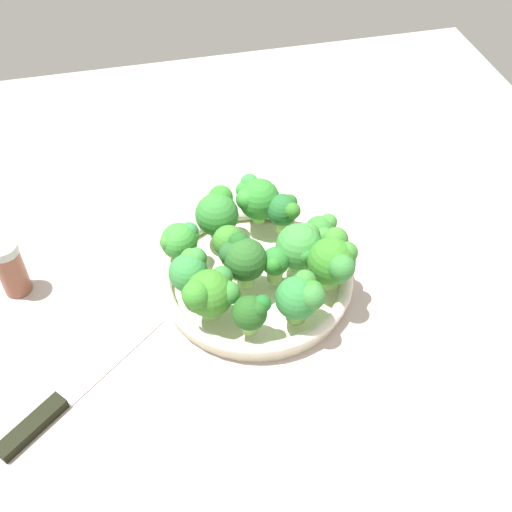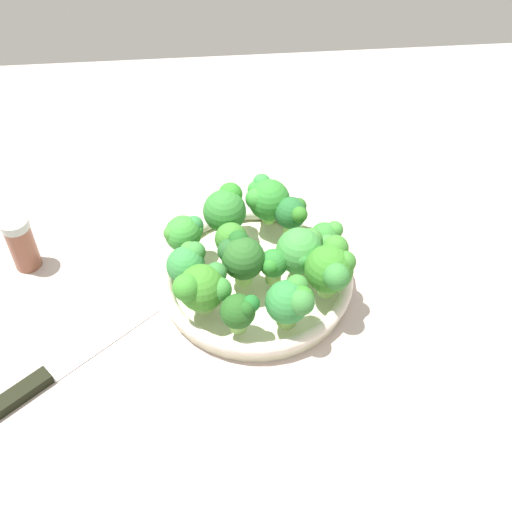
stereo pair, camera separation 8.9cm
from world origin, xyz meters
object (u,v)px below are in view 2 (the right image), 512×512
Objects in this scene: broccoli_floret_6 at (241,257)px; broccoli_floret_7 at (267,198)px; broccoli_floret_10 at (331,268)px; pepper_shaker at (21,243)px; broccoli_floret_2 at (202,288)px; knife at (49,375)px; broccoli_floret_1 at (291,213)px; broccoli_floret_3 at (226,207)px; broccoli_floret_5 at (301,251)px; broccoli_floret_13 at (188,263)px; broccoli_floret_8 at (326,238)px; broccoli_floret_11 at (240,311)px; broccoli_floret_4 at (291,301)px; broccoli_floret_0 at (233,243)px; broccoli_floret_12 at (184,233)px; broccoli_floret_9 at (274,265)px; bowl at (256,278)px.

broccoli_floret_7 is (11.99, -4.70, -0.27)cm from broccoli_floret_6.
broccoli_floret_10 is 0.93× the size of pepper_shaker.
knife is (-7.00, 20.46, -7.09)cm from broccoli_floret_2.
broccoli_floret_3 is (1.50, 9.54, 0.56)cm from broccoli_floret_1.
broccoli_floret_5 is 0.97× the size of broccoli_floret_6.
broccoli_floret_6 reaches higher than broccoli_floret_13.
broccoli_floret_6 is at bearing -65.39° from knife.
broccoli_floret_8 is 0.63× the size of broccoli_floret_10.
broccoli_floret_5 is at bearing -87.58° from broccoli_floret_13.
broccoli_floret_3 is 0.99× the size of broccoli_floret_6.
broccoli_floret_4 is at bearing -86.30° from broccoli_floret_11.
broccoli_floret_3 is (6.89, 0.49, 0.67)cm from broccoli_floret_0.
knife is (-18.17, 18.17, -6.43)cm from broccoli_floret_12.
broccoli_floret_4 reaches higher than knife.
pepper_shaker is at bearing 80.12° from broccoli_floret_0.
broccoli_floret_1 is 1.14× the size of broccoli_floret_9.
bowl is 6.63cm from broccoli_floret_0.
knife is at bearing 121.59° from broccoli_floret_0.
broccoli_floret_13 is at bearing 79.28° from broccoli_floret_10.
broccoli_floret_7 is at bearing -85.05° from pepper_shaker.
broccoli_floret_5 reaches higher than broccoli_floret_4.
broccoli_floret_5 reaches higher than broccoli_floret_13.
broccoli_floret_10 is at bearing -100.72° from broccoli_floret_13.
broccoli_floret_3 is 1.05× the size of broccoli_floret_4.
broccoli_floret_10 is 21.88cm from broccoli_floret_12.
bowl is at bearing 63.35° from broccoli_floret_10.
broccoli_floret_3 is at bearing -57.14° from broccoli_floret_12.
broccoli_floret_6 is at bearing 35.60° from broccoli_floret_4.
broccoli_floret_12 is 0.98× the size of broccoli_floret_13.
broccoli_floret_4 is at bearing 151.34° from broccoli_floret_8.
broccoli_floret_6 reaches higher than broccoli_floret_0.
knife is (-22.23, 24.45, -7.30)cm from broccoli_floret_3.
broccoli_floret_6 is 1.18× the size of broccoli_floret_13.
broccoli_floret_2 is (-6.33, 7.61, 5.94)cm from bowl.
broccoli_floret_9 is (-0.76, -4.41, -1.24)cm from broccoli_floret_6.
broccoli_floret_11 is 11.03cm from broccoli_floret_13.
broccoli_floret_8 is 0.89× the size of broccoli_floret_11.
broccoli_floret_11 is at bearing -143.60° from broccoli_floret_13.
broccoli_floret_3 reaches higher than broccoli_floret_9.
broccoli_floret_5 is at bearing -43.84° from broccoli_floret_11.
broccoli_floret_8 is at bearing -5.13° from broccoli_floret_10.
broccoli_floret_1 is at bearing -98.93° from broccoli_floret_3.
broccoli_floret_12 is at bearing -96.01° from pepper_shaker.
broccoli_floret_2 is (-13.73, 13.52, 0.35)cm from broccoli_floret_1.
broccoli_floret_3 is 19.13cm from broccoli_floret_10.
broccoli_floret_2 reaches higher than broccoli_floret_0.
broccoli_floret_12 reaches higher than broccoli_floret_11.
broccoli_floret_1 is 0.84× the size of broccoli_floret_3.
broccoli_floret_8 is 18.28cm from broccoli_floret_11.
broccoli_floret_0 is at bearing 0.90° from broccoli_floret_11.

